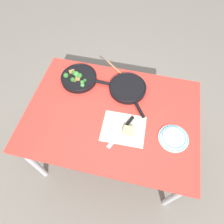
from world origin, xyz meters
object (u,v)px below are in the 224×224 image
object	(u,v)px
wooden_spoon	(123,75)
grater_knife	(125,127)
skillet_broccoli	(79,78)
dinner_plate_stack	(174,138)
skillet_eggs	(128,88)
cheese_block	(129,131)

from	to	relation	value
wooden_spoon	grater_knife	size ratio (longest dim) A/B	1.00
wooden_spoon	skillet_broccoli	bearing A→B (deg)	-120.74
wooden_spoon	dinner_plate_stack	distance (m)	0.67
skillet_eggs	dinner_plate_stack	distance (m)	0.52
skillet_broccoli	grater_knife	size ratio (longest dim) A/B	1.55
skillet_eggs	grater_knife	distance (m)	0.35
skillet_eggs	grater_knife	xyz separation A→B (m)	(0.04, -0.35, -0.02)
skillet_eggs	dinner_plate_stack	world-z (taller)	skillet_eggs
skillet_broccoli	cheese_block	world-z (taller)	skillet_broccoli
grater_knife	dinner_plate_stack	distance (m)	0.35
skillet_broccoli	wooden_spoon	distance (m)	0.37
cheese_block	wooden_spoon	bearing A→B (deg)	105.97
skillet_broccoli	skillet_eggs	xyz separation A→B (m)	(0.42, -0.01, -0.00)
cheese_block	grater_knife	bearing A→B (deg)	142.05
skillet_broccoli	cheese_block	bearing A→B (deg)	-36.41
skillet_broccoli	dinner_plate_stack	distance (m)	0.89
cheese_block	dinner_plate_stack	bearing A→B (deg)	3.96
skillet_broccoli	grater_knife	bearing A→B (deg)	-36.42
dinner_plate_stack	grater_knife	bearing A→B (deg)	179.06
skillet_eggs	cheese_block	distance (m)	0.38
grater_knife	skillet_broccoli	bearing A→B (deg)	-103.16
dinner_plate_stack	cheese_block	bearing A→B (deg)	-176.04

